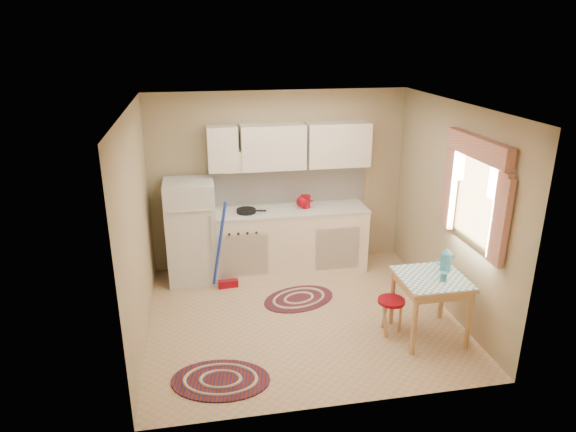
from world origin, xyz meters
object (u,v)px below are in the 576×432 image
object	(u,v)px
table	(429,307)
base_cabinets	(286,241)
fridge	(191,231)
stool	(390,316)

from	to	relation	value
table	base_cabinets	bearing A→B (deg)	122.98
base_cabinets	table	world-z (taller)	base_cabinets
fridge	stool	bearing A→B (deg)	-39.30
fridge	stool	xyz separation A→B (m)	(2.17, -1.78, -0.49)
table	stool	distance (m)	0.44
table	fridge	bearing A→B (deg)	143.43
base_cabinets	stool	bearing A→B (deg)	-64.50
base_cabinets	fridge	bearing A→B (deg)	-177.80
base_cabinets	stool	size ratio (longest dim) A/B	5.36
fridge	base_cabinets	bearing A→B (deg)	2.20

